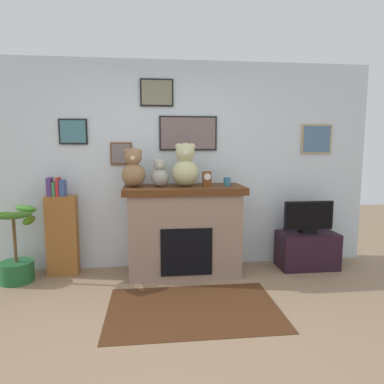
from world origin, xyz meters
TOP-DOWN VIEW (x-y plane):
  - ground_plane at (0.00, 0.00)m, footprint 12.00×12.00m
  - back_wall at (0.00, 2.00)m, footprint 5.20×0.15m
  - fireplace at (0.14, 1.64)m, footprint 1.43×0.66m
  - bookshelf at (-1.32, 1.74)m, footprint 0.36×0.16m
  - potted_plant at (-1.80, 1.57)m, footprint 0.57×0.55m
  - tv_stand at (1.73, 1.64)m, footprint 0.73×0.40m
  - television at (1.73, 1.64)m, footprint 0.64×0.14m
  - area_rug at (0.14, 0.66)m, footprint 1.64×1.09m
  - candle_jar at (0.67, 1.62)m, footprint 0.09×0.09m
  - mantel_clock at (0.42, 1.62)m, footprint 0.10×0.08m
  - teddy_bear_cream at (-0.45, 1.62)m, footprint 0.28×0.28m
  - teddy_bear_grey at (-0.14, 1.62)m, footprint 0.21×0.21m
  - teddy_bear_tan at (0.16, 1.62)m, footprint 0.32×0.32m

SIDE VIEW (x-z plane):
  - ground_plane at x=0.00m, z-range 0.00..0.00m
  - area_rug at x=0.14m, z-range 0.00..0.01m
  - tv_stand at x=1.73m, z-range 0.00..0.46m
  - potted_plant at x=-1.80m, z-range -0.11..0.76m
  - bookshelf at x=-1.32m, z-range -0.06..1.12m
  - fireplace at x=0.14m, z-range 0.01..1.08m
  - television at x=1.73m, z-range 0.45..0.86m
  - candle_jar at x=0.67m, z-range 1.08..1.18m
  - mantel_clock at x=0.42m, z-range 1.08..1.25m
  - teddy_bear_grey at x=-0.14m, z-range 1.06..1.40m
  - teddy_bear_cream at x=-0.45m, z-range 1.05..1.51m
  - back_wall at x=0.00m, z-range 0.01..2.61m
  - teddy_bear_tan at x=0.16m, z-range 1.05..1.56m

